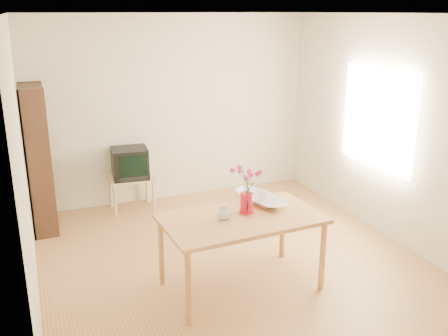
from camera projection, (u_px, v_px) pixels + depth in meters
name	position (u px, v px, depth m)	size (l,w,h in m)	color
room	(238.00, 147.00, 5.05)	(4.50, 4.50, 4.50)	#9F6B38
table	(242.00, 224.00, 4.77)	(1.55, 0.94, 0.75)	#B4753D
tv_stand	(131.00, 182.00, 6.80)	(0.60, 0.45, 0.46)	tan
bookshelf	(39.00, 164.00, 6.07)	(0.28, 0.70, 1.80)	black
pitcher	(246.00, 204.00, 4.82)	(0.14, 0.21, 0.20)	red
flowers	(247.00, 178.00, 4.74)	(0.23, 0.23, 0.33)	#F23894
mug	(224.00, 214.00, 4.69)	(0.14, 0.14, 0.11)	white
bowl	(261.00, 183.00, 5.04)	(0.43, 0.43, 0.41)	white
teacup_a	(257.00, 188.00, 5.04)	(0.07, 0.07, 0.06)	white
teacup_b	(264.00, 186.00, 5.09)	(0.08, 0.08, 0.07)	white
television	(130.00, 162.00, 6.73)	(0.51, 0.48, 0.41)	black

